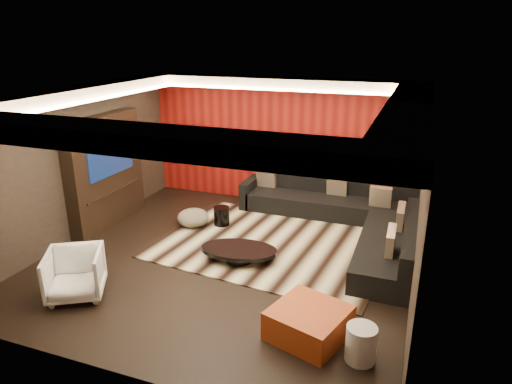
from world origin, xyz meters
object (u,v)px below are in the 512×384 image
at_px(drum_stool, 222,216).
at_px(armchair, 75,274).
at_px(coffee_table, 239,254).
at_px(white_side_table, 361,344).
at_px(sectional_sofa, 348,218).
at_px(orange_ottoman, 309,323).

relative_size(drum_stool, armchair, 0.47).
relative_size(coffee_table, white_side_table, 2.88).
bearing_deg(white_side_table, coffee_table, 141.74).
xyz_separation_m(coffee_table, white_side_table, (2.28, -1.80, 0.10)).
relative_size(coffee_table, drum_stool, 3.53).
distance_m(coffee_table, sectional_sofa, 2.42).
relative_size(white_side_table, sectional_sofa, 0.12).
bearing_deg(drum_stool, sectional_sofa, 14.04).
bearing_deg(orange_ottoman, drum_stool, 131.25).
bearing_deg(drum_stool, coffee_table, -54.99).
bearing_deg(drum_stool, white_side_table, -44.10).
height_order(coffee_table, sectional_sofa, sectional_sofa).
distance_m(white_side_table, armchair, 4.11).
xyz_separation_m(orange_ottoman, armchair, (-3.43, -0.25, 0.16)).
bearing_deg(armchair, white_side_table, -30.11).
bearing_deg(sectional_sofa, white_side_table, -78.25).
bearing_deg(orange_ottoman, white_side_table, -18.95).
distance_m(white_side_table, orange_ottoman, 0.72).
bearing_deg(armchair, drum_stool, 42.81).
height_order(white_side_table, orange_ottoman, white_side_table).
height_order(orange_ottoman, sectional_sofa, sectional_sofa).
distance_m(armchair, sectional_sofa, 4.99).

